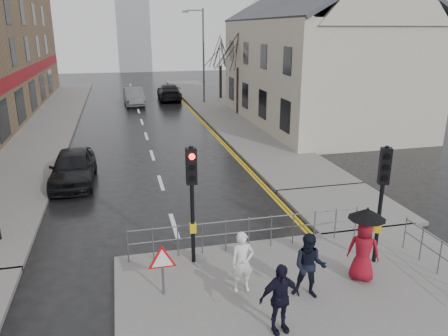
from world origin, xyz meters
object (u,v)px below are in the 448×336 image
pedestrian_d (280,298)px  car_parked (73,167)px  pedestrian_a (242,262)px  car_mid (134,97)px  pedestrian_with_umbrella (364,241)px  pedestrian_b (309,266)px

pedestrian_d → car_parked: pedestrian_d is taller
car_parked → pedestrian_a: bearing=-62.3°
pedestrian_a → pedestrian_d: 1.73m
pedestrian_d → car_mid: (-1.69, 31.71, -0.20)m
pedestrian_d → car_mid: pedestrian_d is taller
pedestrian_with_umbrella → car_mid: bearing=98.5°
pedestrian_a → pedestrian_d: (0.35, -1.69, 0.02)m
pedestrian_b → pedestrian_d: pedestrian_b is taller
pedestrian_a → pedestrian_b: pedestrian_b is taller
car_parked → car_mid: size_ratio=0.97×
pedestrian_a → car_parked: (-4.82, 9.76, -0.18)m
pedestrian_a → pedestrian_with_umbrella: (3.19, -0.26, 0.32)m
pedestrian_a → pedestrian_with_umbrella: 3.22m
pedestrian_a → pedestrian_d: bearing=-74.7°
pedestrian_a → car_parked: size_ratio=0.36×
pedestrian_b → car_mid: 30.80m
car_parked → car_mid: (3.48, 20.26, 0.00)m
pedestrian_b → car_parked: 12.18m
pedestrian_b → pedestrian_with_umbrella: bearing=40.8°
pedestrian_d → car_mid: size_ratio=0.36×
pedestrian_with_umbrella → pedestrian_d: size_ratio=1.24×
pedestrian_a → car_mid: bearing=96.4°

